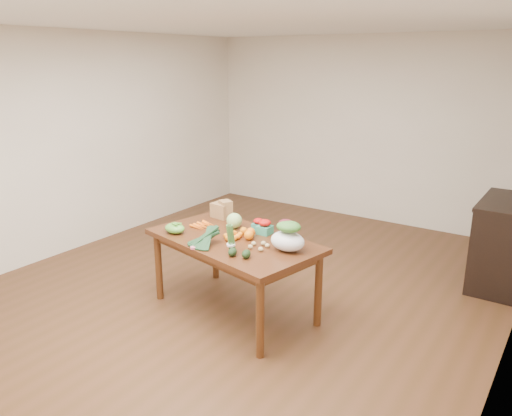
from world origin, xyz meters
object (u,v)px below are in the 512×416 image
Objects in this scene: paper_bag at (221,209)px; cabbage at (234,221)px; dining_table at (234,275)px; mandarin_cluster at (233,234)px; salad_bag at (288,237)px; asparagus_bundle at (231,238)px; kale_bunch at (202,238)px; cabinet at (503,243)px.

cabbage is (0.32, -0.20, -0.02)m from paper_bag.
dining_table is 8.99× the size of mandarin_cluster.
mandarin_cluster is at bearing -177.28° from salad_bag.
mandarin_cluster is 0.34m from asparagus_bundle.
cabinet is at bearing 60.61° from kale_bunch.
salad_bag reaches higher than mandarin_cluster.
salad_bag is (-1.44, -2.08, 0.40)m from cabinet.
paper_bag is 0.98m from asparagus_bundle.
dining_table is at bearing 134.70° from asparagus_bundle.
paper_bag reaches higher than dining_table.
cabinet is at bearing 64.33° from asparagus_bundle.
salad_bag is at bearing 49.34° from asparagus_bundle.
dining_table is 0.54m from cabbage.
paper_bag is 0.66m from mandarin_cluster.
cabinet is (2.01, 2.10, 0.10)m from dining_table.
cabinet is 2.55× the size of kale_bunch.
asparagus_bundle is (0.18, -0.27, 0.08)m from mandarin_cluster.
dining_table is 4.04× the size of kale_bunch.
dining_table is 0.60m from asparagus_bundle.
paper_bag is at bearing 128.04° from kale_bunch.
cabbage is 0.56m from kale_bunch.
asparagus_bundle is (0.29, 0.04, 0.05)m from kale_bunch.
dining_table is 5.17× the size of salad_bag.
salad_bag reaches higher than kale_bunch.
cabbage is 0.30m from mandarin_cluster.
salad_bag is (1.06, -0.42, 0.03)m from paper_bag.
salad_bag is (0.57, 0.02, 0.50)m from dining_table.
cabbage reaches higher than dining_table.
salad_bag is (0.57, 0.03, 0.08)m from mandarin_cluster.
cabbage reaches higher than mandarin_cluster.
mandarin_cluster is at bearing 135.68° from asparagus_bundle.
dining_table is 6.47× the size of asparagus_bundle.
dining_table is 0.76m from salad_bag.
cabbage is (-0.17, 0.24, 0.45)m from dining_table.
mandarin_cluster is (0.49, -0.45, -0.05)m from paper_bag.
paper_bag is at bearing 144.61° from asparagus_bundle.
cabbage is 0.61× the size of asparagus_bundle.
salad_bag is at bearing 38.20° from kale_bunch.
cabinet is 5.67× the size of mandarin_cluster.
kale_bunch is at bearing -153.65° from salad_bag.
cabinet reaches higher than kale_bunch.
cabinet is at bearing 40.50° from cabbage.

